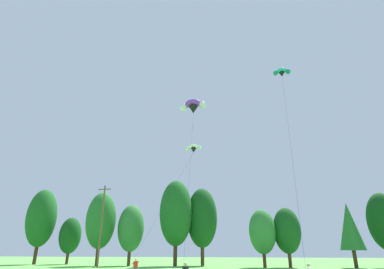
{
  "coord_description": "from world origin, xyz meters",
  "views": [
    {
      "loc": [
        4.16,
        -5.36,
        2.41
      ],
      "look_at": [
        -0.82,
        20.69,
        12.36
      ],
      "focal_mm": 29.01,
      "sensor_mm": 36.0,
      "label": 1
    }
  ],
  "objects_px": {
    "parafoil_kite_high_white": "(193,148)",
    "parafoil_kite_mid_purple": "(193,106)",
    "utility_pole": "(101,223)",
    "parafoil_kite_far_teal": "(282,73)",
    "kite_flyer_near": "(136,266)"
  },
  "relations": [
    {
      "from": "kite_flyer_near",
      "to": "parafoil_kite_high_white",
      "type": "xyz_separation_m",
      "value": [
        3.58,
        12.15,
        15.84
      ]
    },
    {
      "from": "kite_flyer_near",
      "to": "parafoil_kite_far_teal",
      "type": "xyz_separation_m",
      "value": [
        16.83,
        6.37,
        23.96
      ]
    },
    {
      "from": "utility_pole",
      "to": "parafoil_kite_mid_purple",
      "type": "height_order",
      "value": "parafoil_kite_mid_purple"
    },
    {
      "from": "parafoil_kite_mid_purple",
      "to": "kite_flyer_near",
      "type": "bearing_deg",
      "value": -132.78
    },
    {
      "from": "utility_pole",
      "to": "kite_flyer_near",
      "type": "xyz_separation_m",
      "value": [
        12.1,
        -16.04,
        -5.54
      ]
    },
    {
      "from": "parafoil_kite_high_white",
      "to": "parafoil_kite_mid_purple",
      "type": "relative_size",
      "value": 0.79
    },
    {
      "from": "parafoil_kite_mid_purple",
      "to": "parafoil_kite_high_white",
      "type": "bearing_deg",
      "value": 100.19
    },
    {
      "from": "utility_pole",
      "to": "parafoil_kite_mid_purple",
      "type": "distance_m",
      "value": 24.43
    },
    {
      "from": "parafoil_kite_high_white",
      "to": "parafoil_kite_far_teal",
      "type": "xyz_separation_m",
      "value": [
        13.24,
        -5.78,
        8.13
      ]
    },
    {
      "from": "parafoil_kite_mid_purple",
      "to": "parafoil_kite_far_teal",
      "type": "distance_m",
      "value": 12.87
    },
    {
      "from": "parafoil_kite_mid_purple",
      "to": "parafoil_kite_far_teal",
      "type": "bearing_deg",
      "value": 5.48
    },
    {
      "from": "utility_pole",
      "to": "parafoil_kite_far_teal",
      "type": "height_order",
      "value": "parafoil_kite_far_teal"
    },
    {
      "from": "parafoil_kite_high_white",
      "to": "parafoil_kite_mid_purple",
      "type": "xyz_separation_m",
      "value": [
        1.25,
        -6.93,
        3.61
      ]
    },
    {
      "from": "parafoil_kite_high_white",
      "to": "parafoil_kite_far_teal",
      "type": "distance_m",
      "value": 16.58
    },
    {
      "from": "kite_flyer_near",
      "to": "parafoil_kite_high_white",
      "type": "bearing_deg",
      "value": 73.56
    }
  ]
}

